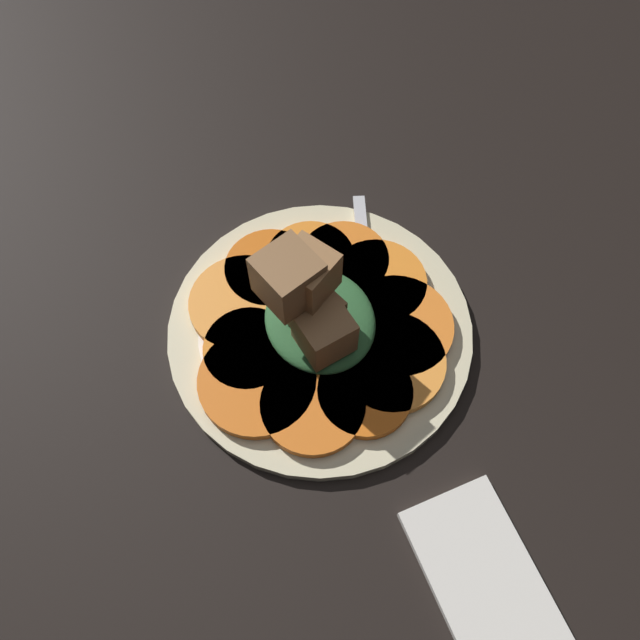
% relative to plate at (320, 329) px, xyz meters
% --- Properties ---
extents(table_slab, '(1.20, 1.20, 0.02)m').
position_rel_plate_xyz_m(table_slab, '(0.00, 0.00, -0.02)').
color(table_slab, black).
rests_on(table_slab, ground).
extents(plate, '(0.26, 0.26, 0.01)m').
position_rel_plate_xyz_m(plate, '(0.00, 0.00, 0.00)').
color(plate, beige).
rests_on(plate, table_slab).
extents(carrot_slice_0, '(0.08, 0.08, 0.01)m').
position_rel_plate_xyz_m(carrot_slice_0, '(0.06, -0.02, 0.01)').
color(carrot_slice_0, orange).
rests_on(carrot_slice_0, plate).
extents(carrot_slice_1, '(0.08, 0.08, 0.01)m').
position_rel_plate_xyz_m(carrot_slice_1, '(0.07, 0.02, 0.01)').
color(carrot_slice_1, '#D45F13').
rests_on(carrot_slice_1, plate).
extents(carrot_slice_2, '(0.09, 0.09, 0.01)m').
position_rel_plate_xyz_m(carrot_slice_2, '(0.04, 0.05, 0.01)').
color(carrot_slice_2, orange).
rests_on(carrot_slice_2, plate).
extents(carrot_slice_3, '(0.08, 0.08, 0.01)m').
position_rel_plate_xyz_m(carrot_slice_3, '(0.00, 0.06, 0.01)').
color(carrot_slice_3, orange).
rests_on(carrot_slice_3, plate).
extents(carrot_slice_4, '(0.10, 0.10, 0.01)m').
position_rel_plate_xyz_m(carrot_slice_4, '(-0.03, 0.07, 0.01)').
color(carrot_slice_4, orange).
rests_on(carrot_slice_4, plate).
extents(carrot_slice_5, '(0.08, 0.08, 0.01)m').
position_rel_plate_xyz_m(carrot_slice_5, '(-0.07, 0.03, 0.01)').
color(carrot_slice_5, orange).
rests_on(carrot_slice_5, plate).
extents(carrot_slice_6, '(0.08, 0.08, 0.01)m').
position_rel_plate_xyz_m(carrot_slice_6, '(-0.07, -0.01, 0.01)').
color(carrot_slice_6, orange).
rests_on(carrot_slice_6, plate).
extents(carrot_slice_7, '(0.09, 0.09, 0.01)m').
position_rel_plate_xyz_m(carrot_slice_7, '(-0.06, -0.04, 0.01)').
color(carrot_slice_7, orange).
rests_on(carrot_slice_7, plate).
extents(carrot_slice_8, '(0.10, 0.10, 0.01)m').
position_rel_plate_xyz_m(carrot_slice_8, '(-0.03, -0.06, 0.01)').
color(carrot_slice_8, orange).
rests_on(carrot_slice_8, plate).
extents(carrot_slice_9, '(0.09, 0.09, 0.01)m').
position_rel_plate_xyz_m(carrot_slice_9, '(0.02, -0.06, 0.01)').
color(carrot_slice_9, orange).
rests_on(carrot_slice_9, plate).
extents(carrot_slice_10, '(0.08, 0.08, 0.01)m').
position_rel_plate_xyz_m(carrot_slice_10, '(0.05, -0.04, 0.01)').
color(carrot_slice_10, orange).
rests_on(carrot_slice_10, plate).
extents(center_pile, '(0.10, 0.09, 0.10)m').
position_rel_plate_xyz_m(center_pile, '(-0.00, 0.01, 0.04)').
color(center_pile, '#2D6033').
rests_on(center_pile, plate).
extents(fork, '(0.19, 0.08, 0.00)m').
position_rel_plate_xyz_m(fork, '(0.01, -0.05, 0.01)').
color(fork, silver).
rests_on(fork, plate).
extents(napkin, '(0.12, 0.07, 0.01)m').
position_rel_plate_xyz_m(napkin, '(-0.23, -0.03, -0.00)').
color(napkin, silver).
rests_on(napkin, table_slab).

